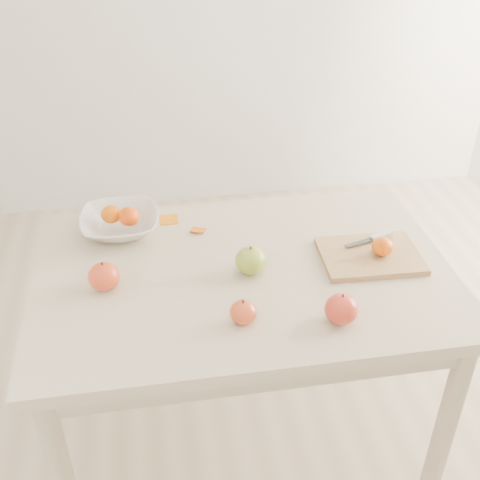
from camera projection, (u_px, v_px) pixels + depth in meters
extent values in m
plane|color=#C6B293|center=(242.00, 438.00, 2.15)|extent=(3.50, 3.50, 0.00)
cube|color=beige|center=(243.00, 275.00, 1.74)|extent=(1.20, 0.80, 0.04)
cylinder|color=#BCAA8E|center=(79.00, 317.00, 2.16)|extent=(0.06, 0.06, 0.71)
cylinder|color=#BCAA8E|center=(366.00, 286.00, 2.31)|extent=(0.06, 0.06, 0.71)
cylinder|color=#BCAA8E|center=(445.00, 429.00, 1.75)|extent=(0.06, 0.06, 0.71)
cube|color=#AA7D55|center=(370.00, 256.00, 1.78)|extent=(0.30, 0.22, 0.02)
ellipsoid|color=orange|center=(383.00, 247.00, 1.75)|extent=(0.06, 0.06, 0.05)
imported|color=silver|center=(120.00, 223.00, 1.89)|extent=(0.25, 0.25, 0.06)
ellipsoid|color=#D86807|center=(111.00, 214.00, 1.87)|extent=(0.06, 0.06, 0.06)
ellipsoid|color=#E94108|center=(129.00, 216.00, 1.86)|extent=(0.07, 0.07, 0.06)
cube|color=orange|center=(169.00, 221.00, 1.95)|extent=(0.06, 0.04, 0.01)
cube|color=#C7560E|center=(198.00, 231.00, 1.90)|extent=(0.05, 0.05, 0.01)
cube|color=silver|center=(381.00, 236.00, 1.84)|extent=(0.08, 0.04, 0.01)
cube|color=#3B3F44|center=(359.00, 243.00, 1.80)|extent=(0.10, 0.04, 0.00)
ellipsoid|color=#5B8520|center=(251.00, 261.00, 1.70)|extent=(0.09, 0.09, 0.08)
ellipsoid|color=#A71412|center=(243.00, 312.00, 1.53)|extent=(0.07, 0.07, 0.06)
ellipsoid|color=#8C040B|center=(341.00, 309.00, 1.53)|extent=(0.09, 0.09, 0.08)
ellipsoid|color=#A51E0F|center=(104.00, 276.00, 1.64)|extent=(0.09, 0.09, 0.08)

